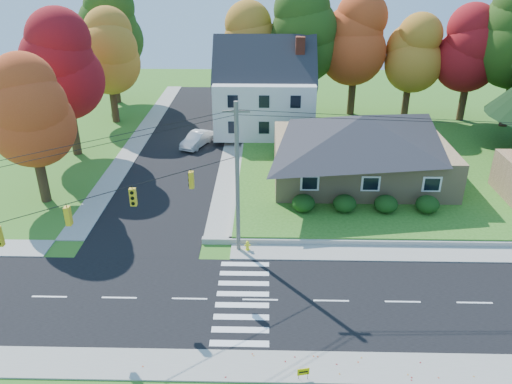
% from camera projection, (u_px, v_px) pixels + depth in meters
% --- Properties ---
extents(ground, '(120.00, 120.00, 0.00)m').
position_uv_depth(ground, '(260.00, 300.00, 28.10)').
color(ground, '#3D7923').
extents(road_main, '(90.00, 8.00, 0.02)m').
position_uv_depth(road_main, '(260.00, 300.00, 28.10)').
color(road_main, black).
rests_on(road_main, ground).
extents(road_cross, '(8.00, 44.00, 0.02)m').
position_uv_depth(road_cross, '(187.00, 140.00, 51.62)').
color(road_cross, black).
rests_on(road_cross, ground).
extents(sidewalk_north, '(90.00, 2.00, 0.08)m').
position_uv_depth(sidewalk_north, '(261.00, 251.00, 32.58)').
color(sidewalk_north, '#9C9A90').
rests_on(sidewalk_north, ground).
extents(sidewalk_south, '(90.00, 2.00, 0.08)m').
position_uv_depth(sidewalk_south, '(259.00, 366.00, 23.59)').
color(sidewalk_south, '#9C9A90').
rests_on(sidewalk_south, ground).
extents(lawn, '(30.00, 30.00, 0.50)m').
position_uv_depth(lawn, '(402.00, 158.00, 46.60)').
color(lawn, '#3D7923').
rests_on(lawn, ground).
extents(ranch_house, '(14.60, 10.60, 5.40)m').
position_uv_depth(ranch_house, '(361.00, 146.00, 40.88)').
color(ranch_house, tan).
rests_on(ranch_house, lawn).
extents(colonial_house, '(10.40, 8.40, 9.60)m').
position_uv_depth(colonial_house, '(265.00, 92.00, 51.25)').
color(colonial_house, silver).
rests_on(colonial_house, lawn).
extents(hedge_row, '(10.70, 1.70, 1.27)m').
position_uv_depth(hedge_row, '(365.00, 204.00, 36.26)').
color(hedge_row, '#163A10').
rests_on(hedge_row, lawn).
extents(traffic_infrastructure, '(38.10, 10.66, 10.00)m').
position_uv_depth(traffic_infrastructure, '(258.00, 208.00, 27.07)').
color(traffic_infrastructure, '#666059').
rests_on(traffic_infrastructure, ground).
extents(tree_lot_0, '(6.72, 6.72, 12.51)m').
position_uv_depth(tree_lot_0, '(247.00, 45.00, 55.05)').
color(tree_lot_0, '#3F2A19').
rests_on(tree_lot_0, lawn).
extents(tree_lot_1, '(7.84, 7.84, 14.60)m').
position_uv_depth(tree_lot_1, '(302.00, 34.00, 53.45)').
color(tree_lot_1, '#3F2A19').
rests_on(tree_lot_1, lawn).
extents(tree_lot_2, '(7.28, 7.28, 13.56)m').
position_uv_depth(tree_lot_2, '(356.00, 39.00, 54.52)').
color(tree_lot_2, '#3F2A19').
rests_on(tree_lot_2, lawn).
extents(tree_lot_3, '(6.16, 6.16, 11.47)m').
position_uv_depth(tree_lot_3, '(412.00, 53.00, 54.07)').
color(tree_lot_3, '#3F2A19').
rests_on(tree_lot_3, lawn).
extents(tree_lot_4, '(6.72, 6.72, 12.51)m').
position_uv_depth(tree_lot_4, '(473.00, 49.00, 52.77)').
color(tree_lot_4, '#3F2A19').
rests_on(tree_lot_4, lawn).
extents(tree_west_0, '(6.16, 6.16, 11.47)m').
position_uv_depth(tree_west_0, '(29.00, 113.00, 36.09)').
color(tree_west_0, '#3F2A19').
rests_on(tree_west_0, ground).
extents(tree_west_1, '(7.28, 7.28, 13.56)m').
position_uv_depth(tree_west_1, '(63.00, 65.00, 44.52)').
color(tree_west_1, '#3F2A19').
rests_on(tree_west_1, ground).
extents(tree_west_2, '(6.72, 6.72, 12.51)m').
position_uv_depth(tree_west_2, '(108.00, 52.00, 53.77)').
color(tree_west_2, '#3F2A19').
rests_on(tree_west_2, ground).
extents(tree_west_3, '(7.84, 7.84, 14.60)m').
position_uv_depth(tree_west_3, '(109.00, 29.00, 60.43)').
color(tree_west_3, '#3F2A19').
rests_on(tree_west_3, ground).
extents(white_car, '(3.05, 4.63, 1.44)m').
position_uv_depth(white_car, '(197.00, 139.00, 49.67)').
color(white_car, silver).
rests_on(white_car, road_cross).
extents(fire_hydrant, '(0.41, 0.32, 0.72)m').
position_uv_depth(fire_hydrant, '(247.00, 246.00, 32.56)').
color(fire_hydrant, yellow).
rests_on(fire_hydrant, ground).
extents(yard_sign, '(0.56, 0.14, 0.70)m').
position_uv_depth(yard_sign, '(303.00, 372.00, 22.66)').
color(yard_sign, black).
rests_on(yard_sign, ground).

